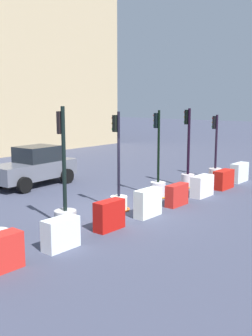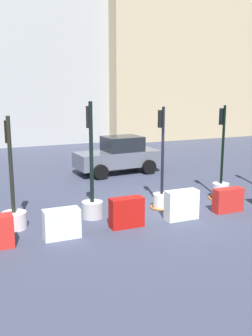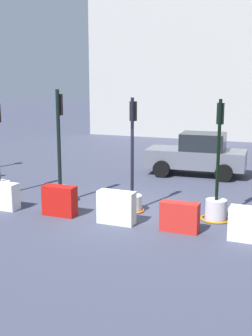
{
  "view_description": "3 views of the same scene",
  "coord_description": "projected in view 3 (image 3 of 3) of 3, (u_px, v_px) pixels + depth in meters",
  "views": [
    {
      "loc": [
        -10.27,
        -8.64,
        3.78
      ],
      "look_at": [
        0.93,
        0.55,
        1.33
      ],
      "focal_mm": 42.94,
      "sensor_mm": 36.0,
      "label": 1
    },
    {
      "loc": [
        -6.04,
        -10.7,
        3.99
      ],
      "look_at": [
        -1.22,
        0.29,
        1.46
      ],
      "focal_mm": 40.65,
      "sensor_mm": 36.0,
      "label": 2
    },
    {
      "loc": [
        4.54,
        -11.86,
        4.01
      ],
      "look_at": [
        -0.01,
        -0.24,
        1.4
      ],
      "focal_mm": 47.11,
      "sensor_mm": 36.0,
      "label": 3
    }
  ],
  "objects": [
    {
      "name": "construction_barrier_3",
      "position": [
        60.0,
        201.0,
        12.85
      ],
      "size": [
        1.0,
        0.41,
        0.88
      ],
      "color": "#B4130E",
      "rests_on": "ground_plane"
    },
    {
      "name": "construction_barrier_5",
      "position": [
        180.0,
        217.0,
        11.53
      ],
      "size": [
        1.02,
        0.38,
        0.79
      ],
      "color": "red",
      "rests_on": "ground_plane"
    },
    {
      "name": "traffic_light_4",
      "position": [
        216.0,
        200.0,
        12.45
      ],
      "size": [
        0.86,
        0.86,
        3.4
      ],
      "color": "silver",
      "rests_on": "ground_plane"
    },
    {
      "name": "construction_barrier_6",
      "position": [
        251.0,
        225.0,
        10.85
      ],
      "size": [
        1.09,
        0.48,
        0.84
      ],
      "color": "silver",
      "rests_on": "ground_plane"
    },
    {
      "name": "building_main_facade",
      "position": [
        229.0,
        13.0,
        29.4
      ],
      "size": [
        18.23,
        7.1,
        16.2
      ],
      "color": "#A7A6A0",
      "rests_on": "ground_plane"
    },
    {
      "name": "traffic_light_2",
      "position": [
        60.0,
        181.0,
        14.12
      ],
      "size": [
        0.67,
        0.67,
        3.61
      ],
      "color": "#B0ADAE",
      "rests_on": "ground_plane"
    },
    {
      "name": "ground_plane",
      "position": [
        129.0,
        212.0,
        13.25
      ],
      "size": [
        120.0,
        120.0,
        0.0
      ],
      "primitive_type": "plane",
      "color": "#3D4155"
    },
    {
      "name": "construction_barrier_2",
      "position": [
        3.0,
        196.0,
        13.49
      ],
      "size": [
        0.98,
        0.44,
        0.82
      ],
      "color": "silver",
      "rests_on": "ground_plane"
    },
    {
      "name": "traffic_light_3",
      "position": [
        132.0,
        192.0,
        13.26
      ],
      "size": [
        0.76,
        0.76,
        3.41
      ],
      "color": "silver",
      "rests_on": "ground_plane"
    },
    {
      "name": "construction_barrier_4",
      "position": [
        116.0,
        207.0,
        12.14
      ],
      "size": [
        1.04,
        0.41,
        0.92
      ],
      "color": "silver",
      "rests_on": "ground_plane"
    },
    {
      "name": "car_grey_saloon",
      "position": [
        198.0,
        155.0,
        18.05
      ],
      "size": [
        4.07,
        2.16,
        1.75
      ],
      "color": "#595C67",
      "rests_on": "ground_plane"
    }
  ]
}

